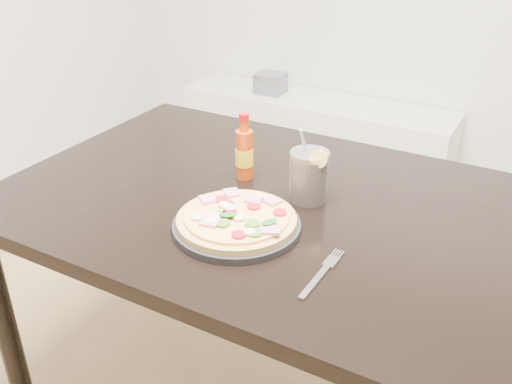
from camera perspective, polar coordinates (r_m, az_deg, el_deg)
The scene contains 8 objects.
dining_table at distance 1.46m, azimuth 2.31°, elevation -3.74°, with size 1.40×0.90×0.75m.
plate at distance 1.30m, azimuth -1.94°, elevation -3.37°, with size 0.29×0.29×0.02m, color black.
pizza at distance 1.29m, azimuth -1.97°, elevation -2.63°, with size 0.27×0.27×0.03m.
hot_sauce_bottle at distance 1.50m, azimuth -1.18°, elevation 3.94°, with size 0.05×0.05×0.18m.
cola_cup at distance 1.40m, azimuth 5.30°, elevation 1.51°, with size 0.10×0.10×0.19m.
fork at distance 1.16m, azimuth 6.71°, elevation -7.92°, with size 0.02×0.19×0.00m.
media_console at distance 3.01m, azimuth 5.79°, elevation 4.69°, with size 1.40×0.34×0.50m, color white.
cd_stack at distance 2.99m, azimuth 1.46°, elevation 10.83°, with size 0.14×0.12×0.10m.
Camera 1 is at (0.28, -0.48, 1.43)m, focal length 40.00 mm.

